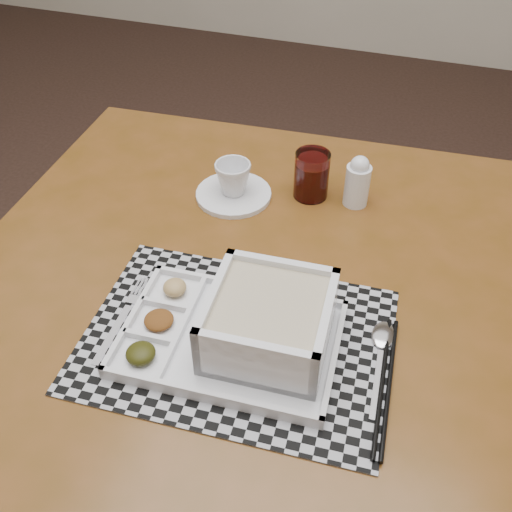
# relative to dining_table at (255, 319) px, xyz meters

# --- Properties ---
(floor) EXTENTS (5.00, 5.00, 0.00)m
(floor) POSITION_rel_dining_table_xyz_m (-0.81, 0.40, -0.69)
(floor) COLOR black
(floor) RESTS_ON ground
(dining_table) EXTENTS (1.09, 1.09, 0.77)m
(dining_table) POSITION_rel_dining_table_xyz_m (0.00, 0.00, 0.00)
(dining_table) COLOR #52340E
(dining_table) RESTS_ON ground
(placemat) EXTENTS (0.48, 0.36, 0.00)m
(placemat) POSITION_rel_dining_table_xyz_m (0.01, -0.12, 0.08)
(placemat) COLOR #9E9EA5
(placemat) RESTS_ON dining_table
(serving_tray) EXTENTS (0.33, 0.24, 0.10)m
(serving_tray) POSITION_rel_dining_table_xyz_m (0.04, -0.12, 0.12)
(serving_tray) COLOR white
(serving_tray) RESTS_ON placemat
(fork) EXTENTS (0.03, 0.19, 0.00)m
(fork) POSITION_rel_dining_table_xyz_m (-0.17, -0.13, 0.08)
(fork) COLOR silver
(fork) RESTS_ON placemat
(spoon) EXTENTS (0.04, 0.18, 0.01)m
(spoon) POSITION_rel_dining_table_xyz_m (0.22, -0.05, 0.08)
(spoon) COLOR silver
(spoon) RESTS_ON placemat
(chopsticks) EXTENTS (0.03, 0.24, 0.01)m
(chopsticks) POSITION_rel_dining_table_xyz_m (0.24, -0.13, 0.09)
(chopsticks) COLOR black
(chopsticks) RESTS_ON placemat
(saucer) EXTENTS (0.15, 0.15, 0.01)m
(saucer) POSITION_rel_dining_table_xyz_m (-0.12, 0.23, 0.08)
(saucer) COLOR white
(saucer) RESTS_ON dining_table
(cup) EXTENTS (0.09, 0.09, 0.07)m
(cup) POSITION_rel_dining_table_xyz_m (-0.12, 0.23, 0.12)
(cup) COLOR white
(cup) RESTS_ON saucer
(juice_glass) EXTENTS (0.07, 0.07, 0.10)m
(juice_glass) POSITION_rel_dining_table_xyz_m (0.02, 0.28, 0.12)
(juice_glass) COLOR white
(juice_glass) RESTS_ON dining_table
(creamer_bottle) EXTENTS (0.05, 0.05, 0.11)m
(creamer_bottle) POSITION_rel_dining_table_xyz_m (0.11, 0.28, 0.13)
(creamer_bottle) COLOR white
(creamer_bottle) RESTS_ON dining_table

